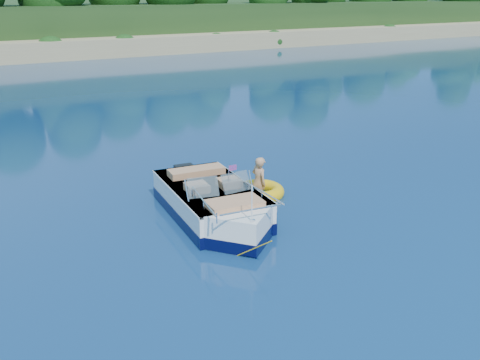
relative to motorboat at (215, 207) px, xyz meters
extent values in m
plane|color=#0A1D47|center=(2.52, -1.06, -0.33)|extent=(160.00, 160.00, 0.00)
cube|color=tan|center=(2.52, 36.94, 0.17)|extent=(170.00, 8.00, 2.00)
cylinder|color=#331C11|center=(2.52, 40.94, 2.97)|extent=(0.44, 0.44, 3.60)
cylinder|color=#331C11|center=(22.52, 38.94, 2.47)|extent=(0.44, 0.44, 2.60)
cylinder|color=#331C11|center=(50.52, 40.44, 2.67)|extent=(0.44, 0.44, 3.00)
cube|color=white|center=(0.04, 0.34, -0.06)|extent=(2.14, 3.54, 0.94)
cube|color=white|center=(-0.13, -1.25, -0.06)|extent=(1.77, 1.77, 0.94)
cube|color=black|center=(0.04, 0.34, -0.19)|extent=(2.17, 3.58, 0.27)
cube|color=black|center=(-0.13, -1.25, -0.19)|extent=(1.81, 1.81, 0.27)
cube|color=tan|center=(0.07, 0.61, 0.21)|extent=(1.67, 2.50, 0.09)
cube|color=white|center=(0.04, 0.34, 0.38)|extent=(2.17, 3.55, 0.05)
cube|color=black|center=(0.24, 2.17, -0.02)|extent=(0.52, 0.36, 0.80)
cube|color=#8C9EA5|center=(-0.43, -0.24, 0.64)|extent=(0.73, 0.40, 0.43)
cube|color=#8C9EA5|center=(0.37, -0.32, 0.64)|extent=(0.70, 0.26, 0.43)
cube|color=tan|center=(-0.39, 0.16, 0.41)|extent=(0.54, 0.54, 0.36)
cube|color=tan|center=(0.41, 0.07, 0.41)|extent=(0.54, 0.54, 0.36)
cube|color=tan|center=(0.13, 1.23, 0.41)|extent=(1.44, 0.64, 0.34)
cube|color=tan|center=(-0.12, -1.08, 0.39)|extent=(1.24, 0.79, 0.30)
cylinder|color=white|center=(-0.21, -1.92, 0.79)|extent=(0.03, 0.03, 0.76)
cube|color=red|center=(0.29, -0.32, 1.00)|extent=(0.20, 0.03, 0.12)
cube|color=silver|center=(-0.21, -1.97, 0.44)|extent=(0.09, 0.06, 0.04)
cylinder|color=yellow|center=(-0.38, -2.26, -0.02)|extent=(0.25, 0.94, 0.68)
torus|color=yellow|center=(1.78, 0.85, -0.24)|extent=(1.44, 1.44, 0.35)
torus|color=red|center=(1.78, 0.85, -0.22)|extent=(1.18, 1.18, 0.12)
imported|color=tan|center=(1.74, 0.86, -0.33)|extent=(0.44, 0.81, 1.52)
camera|label=1|loc=(-5.45, -10.21, 4.72)|focal=40.00mm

